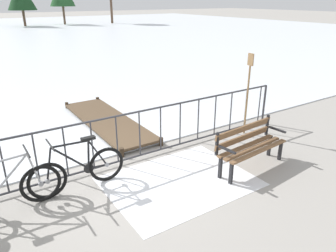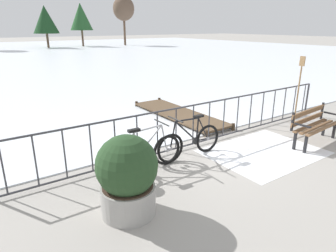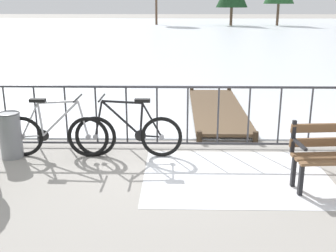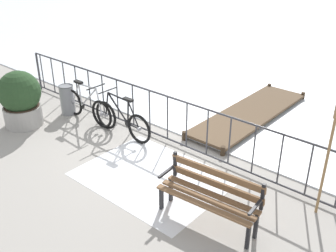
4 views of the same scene
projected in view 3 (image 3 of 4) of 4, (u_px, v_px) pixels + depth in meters
The scene contains 8 objects.
ground_plane at pixel (172, 148), 7.04m from camera, with size 160.00×160.00×0.00m, color #9E9991.
frozen_pond at pixel (176, 32), 34.23m from camera, with size 80.00×56.00×0.03m, color silver.
snow_patch at pixel (236, 176), 5.88m from camera, with size 2.63×1.99×0.01m, color white.
railing_fence at pixel (172, 116), 6.88m from camera, with size 9.06×0.06×1.07m.
bicycle_near_railing at pixel (129, 134), 6.55m from camera, with size 1.71×0.52×0.97m.
bicycle_second at pixel (55, 134), 6.55m from camera, with size 1.71×0.52×0.97m.
trash_bin at pixel (11, 135), 6.51m from camera, with size 0.35×0.35×0.73m.
wooden_dock at pixel (217, 109), 9.11m from camera, with size 1.10×3.93×0.20m.
Camera 3 is at (0.06, -6.64, 2.38)m, focal length 44.22 mm.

